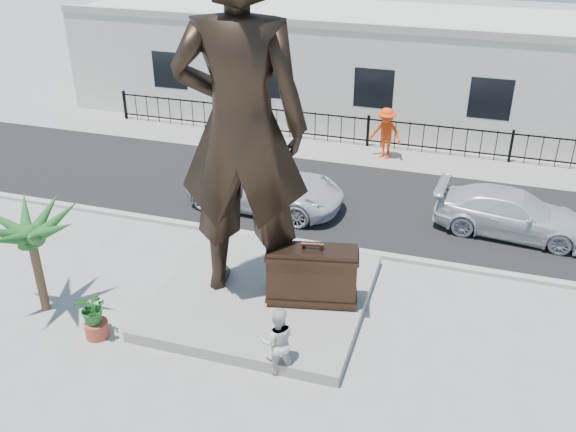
# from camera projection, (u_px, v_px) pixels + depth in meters

# --- Properties ---
(ground) EXTENTS (100.00, 100.00, 0.00)m
(ground) POSITION_uv_depth(u_px,v_px,m) (263.00, 339.00, 15.26)
(ground) COLOR #9E9991
(ground) RESTS_ON ground
(street) EXTENTS (40.00, 7.00, 0.01)m
(street) POSITION_uv_depth(u_px,v_px,m) (340.00, 196.00, 21.99)
(street) COLOR black
(street) RESTS_ON ground
(curb) EXTENTS (40.00, 0.25, 0.12)m
(curb) POSITION_uv_depth(u_px,v_px,m) (313.00, 245.00, 19.02)
(curb) COLOR #A5A399
(curb) RESTS_ON ground
(far_sidewalk) EXTENTS (40.00, 2.50, 0.02)m
(far_sidewalk) POSITION_uv_depth(u_px,v_px,m) (363.00, 153.00, 25.36)
(far_sidewalk) COLOR #9E9991
(far_sidewalk) RESTS_ON ground
(plinth) EXTENTS (5.20, 5.20, 0.30)m
(plinth) POSITION_uv_depth(u_px,v_px,m) (264.00, 295.00, 16.59)
(plinth) COLOR gray
(plinth) RESTS_ON ground
(fence) EXTENTS (22.00, 0.10, 1.20)m
(fence) POSITION_uv_depth(u_px,v_px,m) (368.00, 132.00, 25.75)
(fence) COLOR black
(fence) RESTS_ON ground
(building) EXTENTS (28.00, 7.00, 4.40)m
(building) POSITION_uv_depth(u_px,v_px,m) (388.00, 66.00, 28.53)
(building) COLOR silver
(building) RESTS_ON ground
(statue) EXTENTS (3.45, 2.58, 8.62)m
(statue) POSITION_uv_depth(u_px,v_px,m) (241.00, 129.00, 14.72)
(statue) COLOR black
(statue) RESTS_ON plinth
(suitcase) EXTENTS (2.27, 1.13, 1.53)m
(suitcase) POSITION_uv_depth(u_px,v_px,m) (312.00, 276.00, 15.74)
(suitcase) COLOR black
(suitcase) RESTS_ON plinth
(tourist) EXTENTS (0.98, 0.88, 1.65)m
(tourist) POSITION_uv_depth(u_px,v_px,m) (278.00, 341.00, 13.91)
(tourist) COLOR silver
(tourist) RESTS_ON ground
(car_white) EXTENTS (5.25, 2.66, 1.42)m
(car_white) POSITION_uv_depth(u_px,v_px,m) (267.00, 186.00, 21.03)
(car_white) COLOR silver
(car_white) RESTS_ON street
(car_silver) EXTENTS (4.77, 2.27, 1.34)m
(car_silver) POSITION_uv_depth(u_px,v_px,m) (512.00, 213.00, 19.45)
(car_silver) COLOR silver
(car_silver) RESTS_ON street
(worker) EXTENTS (1.42, 1.01, 1.99)m
(worker) POSITION_uv_depth(u_px,v_px,m) (386.00, 133.00, 24.50)
(worker) COLOR #FB420D
(worker) RESTS_ON far_sidewalk
(palm_tree) EXTENTS (1.80, 1.80, 3.20)m
(palm_tree) POSITION_uv_depth(u_px,v_px,m) (46.00, 309.00, 16.32)
(palm_tree) COLOR #1C4F1C
(palm_tree) RESTS_ON ground
(planter) EXTENTS (0.56, 0.56, 0.40)m
(planter) POSITION_uv_depth(u_px,v_px,m) (97.00, 329.00, 15.27)
(planter) COLOR #A6422C
(planter) RESTS_ON ground
(shrub) EXTENTS (0.82, 0.73, 0.84)m
(shrub) POSITION_uv_depth(u_px,v_px,m) (93.00, 308.00, 14.98)
(shrub) COLOR #21611F
(shrub) RESTS_ON planter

